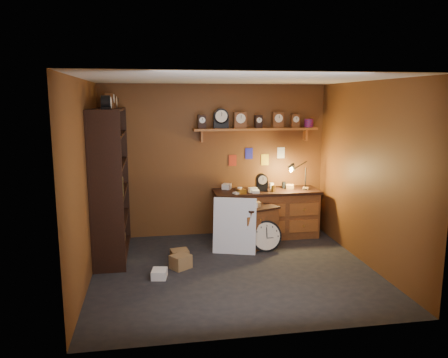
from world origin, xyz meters
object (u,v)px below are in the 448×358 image
(workbench, at_px, (266,211))
(big_round_clock, at_px, (266,236))
(shelving_unit, at_px, (108,177))
(low_cabinet, at_px, (257,224))

(workbench, height_order, big_round_clock, workbench)
(shelving_unit, distance_m, big_round_clock, 2.67)
(workbench, relative_size, low_cabinet, 2.39)
(workbench, bearing_deg, shelving_unit, -169.48)
(workbench, relative_size, big_round_clock, 3.68)
(low_cabinet, xyz_separation_m, big_round_clock, (0.09, -0.26, -0.13))
(big_round_clock, bearing_deg, low_cabinet, 109.69)
(low_cabinet, bearing_deg, workbench, 37.19)
(shelving_unit, distance_m, low_cabinet, 2.53)
(shelving_unit, height_order, low_cabinet, shelving_unit)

